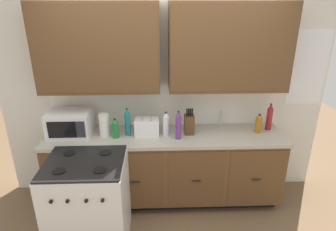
{
  "coord_description": "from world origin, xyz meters",
  "views": [
    {
      "loc": [
        -0.08,
        -2.73,
        2.37
      ],
      "look_at": [
        0.04,
        0.27,
        1.16
      ],
      "focal_mm": 30.92,
      "sensor_mm": 36.0,
      "label": 1
    }
  ],
  "objects_px": {
    "stove_range": "(89,202)",
    "bottle_amber": "(259,123)",
    "microwave": "(70,123)",
    "bottle_green": "(115,128)",
    "toaster": "(147,127)",
    "bottle_teal": "(128,122)",
    "paper_towel_roll": "(104,125)",
    "knife_block": "(189,124)",
    "bottle_violet": "(178,125)",
    "bottle_red": "(269,117)",
    "bottle_clear": "(166,124)"
  },
  "relations": [
    {
      "from": "stove_range",
      "to": "bottle_amber",
      "type": "relative_size",
      "value": 4.17
    },
    {
      "from": "microwave",
      "to": "bottle_green",
      "type": "height_order",
      "value": "microwave"
    },
    {
      "from": "toaster",
      "to": "bottle_green",
      "type": "distance_m",
      "value": 0.36
    },
    {
      "from": "microwave",
      "to": "bottle_teal",
      "type": "xyz_separation_m",
      "value": [
        0.66,
        -0.04,
        0.02
      ]
    },
    {
      "from": "stove_range",
      "to": "paper_towel_roll",
      "type": "relative_size",
      "value": 3.65
    },
    {
      "from": "knife_block",
      "to": "bottle_amber",
      "type": "distance_m",
      "value": 0.81
    },
    {
      "from": "bottle_teal",
      "to": "microwave",
      "type": "bearing_deg",
      "value": 176.51
    },
    {
      "from": "bottle_violet",
      "to": "microwave",
      "type": "bearing_deg",
      "value": 172.71
    },
    {
      "from": "bottle_amber",
      "to": "bottle_violet",
      "type": "bearing_deg",
      "value": -171.88
    },
    {
      "from": "bottle_red",
      "to": "bottle_green",
      "type": "relative_size",
      "value": 1.42
    },
    {
      "from": "stove_range",
      "to": "bottle_red",
      "type": "bearing_deg",
      "value": 19.76
    },
    {
      "from": "microwave",
      "to": "bottle_clear",
      "type": "distance_m",
      "value": 1.1
    },
    {
      "from": "microwave",
      "to": "bottle_green",
      "type": "xyz_separation_m",
      "value": [
        0.53,
        -0.1,
        -0.03
      ]
    },
    {
      "from": "microwave",
      "to": "bottle_red",
      "type": "xyz_separation_m",
      "value": [
        2.33,
        0.05,
        0.02
      ]
    },
    {
      "from": "stove_range",
      "to": "bottle_green",
      "type": "relative_size",
      "value": 4.11
    },
    {
      "from": "bottle_green",
      "to": "bottle_clear",
      "type": "distance_m",
      "value": 0.57
    },
    {
      "from": "stove_range",
      "to": "bottle_red",
      "type": "relative_size",
      "value": 2.9
    },
    {
      "from": "microwave",
      "to": "bottle_teal",
      "type": "relative_size",
      "value": 1.45
    },
    {
      "from": "bottle_red",
      "to": "bottle_clear",
      "type": "xyz_separation_m",
      "value": [
        -1.24,
        -0.11,
        -0.02
      ]
    },
    {
      "from": "knife_block",
      "to": "bottle_amber",
      "type": "bearing_deg",
      "value": -0.24
    },
    {
      "from": "microwave",
      "to": "toaster",
      "type": "bearing_deg",
      "value": -2.12
    },
    {
      "from": "bottle_amber",
      "to": "bottle_green",
      "type": "xyz_separation_m",
      "value": [
        -1.66,
        -0.08,
        0.0
      ]
    },
    {
      "from": "stove_range",
      "to": "bottle_violet",
      "type": "bearing_deg",
      "value": 29.18
    },
    {
      "from": "bottle_clear",
      "to": "bottle_violet",
      "type": "distance_m",
      "value": 0.17
    },
    {
      "from": "bottle_green",
      "to": "bottle_teal",
      "type": "distance_m",
      "value": 0.15
    },
    {
      "from": "toaster",
      "to": "bottle_teal",
      "type": "xyz_separation_m",
      "value": [
        -0.22,
        -0.01,
        0.07
      ]
    },
    {
      "from": "knife_block",
      "to": "bottle_clear",
      "type": "bearing_deg",
      "value": -171.62
    },
    {
      "from": "bottle_green",
      "to": "bottle_red",
      "type": "bearing_deg",
      "value": 4.84
    },
    {
      "from": "microwave",
      "to": "bottle_amber",
      "type": "xyz_separation_m",
      "value": [
        2.18,
        -0.02,
        -0.03
      ]
    },
    {
      "from": "microwave",
      "to": "knife_block",
      "type": "relative_size",
      "value": 1.55
    },
    {
      "from": "paper_towel_roll",
      "to": "bottle_red",
      "type": "distance_m",
      "value": 1.94
    },
    {
      "from": "bottle_green",
      "to": "bottle_clear",
      "type": "height_order",
      "value": "bottle_clear"
    },
    {
      "from": "knife_block",
      "to": "bottle_red",
      "type": "bearing_deg",
      "value": 4.17
    },
    {
      "from": "knife_block",
      "to": "stove_range",
      "type": "bearing_deg",
      "value": -148.31
    },
    {
      "from": "stove_range",
      "to": "bottle_amber",
      "type": "height_order",
      "value": "bottle_amber"
    },
    {
      "from": "knife_block",
      "to": "bottle_clear",
      "type": "xyz_separation_m",
      "value": [
        -0.27,
        -0.04,
        0.02
      ]
    },
    {
      "from": "bottle_red",
      "to": "stove_range",
      "type": "bearing_deg",
      "value": -160.24
    },
    {
      "from": "knife_block",
      "to": "paper_towel_roll",
      "type": "xyz_separation_m",
      "value": [
        -0.97,
        -0.02,
        0.01
      ]
    },
    {
      "from": "toaster",
      "to": "knife_block",
      "type": "relative_size",
      "value": 0.9
    },
    {
      "from": "toaster",
      "to": "bottle_amber",
      "type": "distance_m",
      "value": 1.31
    },
    {
      "from": "microwave",
      "to": "stove_range",
      "type": "bearing_deg",
      "value": -66.12
    },
    {
      "from": "bottle_green",
      "to": "stove_range",
      "type": "bearing_deg",
      "value": -111.46
    },
    {
      "from": "bottle_green",
      "to": "bottle_violet",
      "type": "bearing_deg",
      "value": -4.59
    },
    {
      "from": "toaster",
      "to": "bottle_clear",
      "type": "height_order",
      "value": "bottle_clear"
    },
    {
      "from": "knife_block",
      "to": "bottle_red",
      "type": "relative_size",
      "value": 0.95
    },
    {
      "from": "bottle_red",
      "to": "bottle_teal",
      "type": "relative_size",
      "value": 0.99
    },
    {
      "from": "knife_block",
      "to": "bottle_green",
      "type": "bearing_deg",
      "value": -174.4
    },
    {
      "from": "stove_range",
      "to": "bottle_teal",
      "type": "xyz_separation_m",
      "value": [
        0.36,
        0.64,
        0.6
      ]
    },
    {
      "from": "bottle_green",
      "to": "bottle_violet",
      "type": "relative_size",
      "value": 0.7
    },
    {
      "from": "toaster",
      "to": "bottle_clear",
      "type": "xyz_separation_m",
      "value": [
        0.22,
        -0.03,
        0.04
      ]
    }
  ]
}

